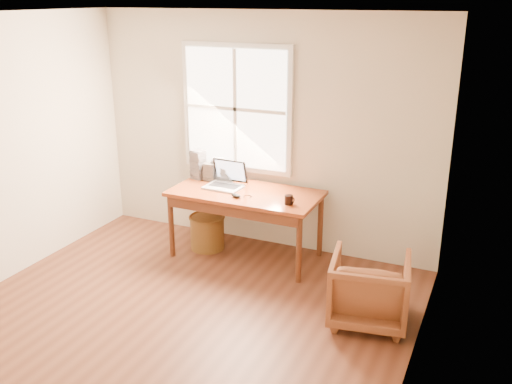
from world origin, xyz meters
TOP-DOWN VIEW (x-y plane):
  - room_shell at (-0.02, 0.16)m, footprint 4.04×4.54m
  - desk at (0.00, 1.80)m, footprint 1.60×0.80m
  - armchair at (1.55, 1.03)m, footprint 0.77×0.78m
  - wicker_stool at (-0.48, 1.80)m, footprint 0.38×0.38m
  - laptop at (-0.27, 1.80)m, footprint 0.39×0.41m
  - mouse at (-0.01, 1.59)m, footprint 0.13×0.11m
  - coffee_mug at (0.56, 1.62)m, footprint 0.09×0.09m
  - cd_stack_a at (-0.47, 2.05)m, footprint 0.15×0.13m
  - cd_stack_b at (-0.53, 2.00)m, footprint 0.13×0.12m
  - cd_stack_c at (-0.69, 2.01)m, footprint 0.18×0.16m
  - cd_stack_d at (-0.34, 2.04)m, footprint 0.17×0.16m

SIDE VIEW (x-z plane):
  - wicker_stool at x=-0.48m, z-range 0.00..0.38m
  - armchair at x=1.55m, z-range 0.00..0.62m
  - desk at x=0.00m, z-range 0.71..0.75m
  - mouse at x=-0.01m, z-range 0.75..0.79m
  - coffee_mug at x=0.56m, z-range 0.75..0.85m
  - cd_stack_d at x=-0.34m, z-range 0.75..0.92m
  - cd_stack_b at x=-0.53m, z-range 0.75..0.95m
  - cd_stack_a at x=-0.47m, z-range 0.75..1.00m
  - laptop at x=-0.27m, z-range 0.75..1.03m
  - cd_stack_c at x=-0.69m, z-range 0.75..1.08m
  - room_shell at x=-0.02m, z-range 0.00..2.64m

